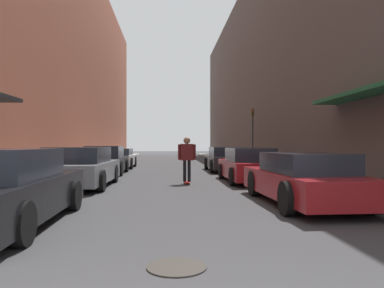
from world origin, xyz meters
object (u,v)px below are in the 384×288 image
object	(u,v)px
parked_car_left_1	(80,168)
parked_car_left_3	(118,158)
traffic_light	(253,130)
parked_car_left_0	(0,189)
parked_car_right_2	(226,159)
parked_car_right_0	(303,179)
parked_car_left_2	(105,161)
skateboarder	(187,155)
parked_car_right_1	(249,166)
manhole_cover	(177,267)

from	to	relation	value
parked_car_left_1	parked_car_left_3	xyz separation A→B (m)	(-0.09, 10.13, -0.06)
parked_car_left_3	traffic_light	bearing A→B (deg)	8.57
parked_car_left_0	parked_car_right_2	bearing A→B (deg)	65.16
parked_car_right_0	traffic_light	world-z (taller)	traffic_light
parked_car_left_0	parked_car_left_3	world-z (taller)	parked_car_left_0
traffic_light	parked_car_left_1	bearing A→B (deg)	-126.63
parked_car_left_3	parked_car_right_2	xyz separation A→B (m)	(6.16, -3.07, 0.04)
parked_car_left_2	parked_car_right_2	size ratio (longest dim) A/B	0.89
parked_car_right_2	skateboarder	xyz separation A→B (m)	(-2.44, -6.27, 0.42)
parked_car_left_0	traffic_light	distance (m)	19.47
parked_car_left_1	parked_car_right_1	world-z (taller)	parked_car_left_1
manhole_cover	traffic_light	bearing A→B (deg)	74.64
parked_car_left_1	parked_car_left_3	distance (m)	10.13
parked_car_left_3	traffic_light	xyz separation A→B (m)	(8.58, 1.29, 1.77)
parked_car_right_0	parked_car_right_2	distance (m)	11.10
parked_car_left_0	parked_car_right_0	world-z (taller)	parked_car_left_0
parked_car_right_1	skateboarder	xyz separation A→B (m)	(-2.38, -0.50, 0.42)
parked_car_left_2	parked_car_right_0	bearing A→B (deg)	-56.73
parked_car_left_0	parked_car_right_2	size ratio (longest dim) A/B	1.05
parked_car_left_2	parked_car_left_3	xyz separation A→B (m)	(-0.03, 4.69, -0.06)
parked_car_right_2	parked_car_left_0	bearing A→B (deg)	-114.84
parked_car_left_0	manhole_cover	world-z (taller)	parked_car_left_0
skateboarder	parked_car_left_3	bearing A→B (deg)	111.72
parked_car_left_2	parked_car_left_1	bearing A→B (deg)	-89.33
manhole_cover	traffic_light	world-z (taller)	traffic_light
parked_car_left_1	parked_car_right_2	size ratio (longest dim) A/B	1.03
parked_car_left_0	parked_car_left_1	world-z (taller)	parked_car_left_0
parked_car_right_1	traffic_light	world-z (taller)	traffic_light
parked_car_left_3	parked_car_right_1	distance (m)	10.74
parked_car_left_2	parked_car_right_1	world-z (taller)	parked_car_left_2
parked_car_left_0	parked_car_left_2	bearing A→B (deg)	90.38
parked_car_left_0	parked_car_left_3	size ratio (longest dim) A/B	1.14
parked_car_left_2	manhole_cover	size ratio (longest dim) A/B	5.69
parked_car_left_2	skateboarder	world-z (taller)	skateboarder
parked_car_left_0	parked_car_left_2	size ratio (longest dim) A/B	1.18
parked_car_left_1	parked_car_left_2	xyz separation A→B (m)	(-0.06, 5.44, 0.00)
parked_car_right_1	skateboarder	size ratio (longest dim) A/B	2.55
parked_car_left_3	traffic_light	world-z (taller)	traffic_light
parked_car_left_3	manhole_cover	world-z (taller)	parked_car_left_3
parked_car_right_2	skateboarder	distance (m)	6.74
parked_car_left_0	parked_car_left_1	bearing A→B (deg)	90.12
parked_car_left_1	parked_car_right_0	size ratio (longest dim) A/B	0.97
parked_car_left_1	skateboarder	size ratio (longest dim) A/B	2.71
parked_car_left_3	manhole_cover	bearing A→B (deg)	-80.42
parked_car_right_0	parked_car_right_1	size ratio (longest dim) A/B	1.10
parked_car_left_1	parked_car_left_3	bearing A→B (deg)	90.51
parked_car_left_0	parked_car_right_0	xyz separation A→B (m)	(6.14, 1.98, -0.04)
parked_car_left_0	parked_car_right_2	world-z (taller)	parked_car_left_0
traffic_light	skateboarder	bearing A→B (deg)	-114.57
parked_car_right_1	parked_car_left_3	bearing A→B (deg)	124.61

